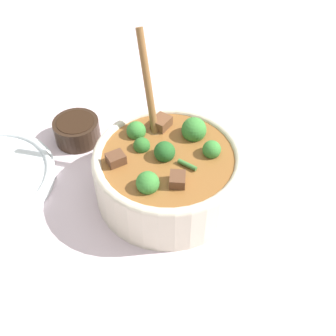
{
  "coord_description": "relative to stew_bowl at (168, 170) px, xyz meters",
  "views": [
    {
      "loc": [
        -0.04,
        -0.47,
        0.55
      ],
      "look_at": [
        0.0,
        0.0,
        0.06
      ],
      "focal_mm": 45.0,
      "sensor_mm": 36.0,
      "label": 1
    }
  ],
  "objects": [
    {
      "name": "ground_plane",
      "position": [
        0.0,
        -0.0,
        -0.05
      ],
      "size": [
        4.0,
        4.0,
        0.0
      ],
      "primitive_type": "plane",
      "color": "silver"
    },
    {
      "name": "condiment_bowl",
      "position": [
        -0.16,
        0.15,
        -0.03
      ],
      "size": [
        0.09,
        0.09,
        0.04
      ],
      "color": "black",
      "rests_on": "ground_plane"
    },
    {
      "name": "stew_bowl",
      "position": [
        0.0,
        0.0,
        0.0
      ],
      "size": [
        0.24,
        0.25,
        0.25
      ],
      "color": "beige",
      "rests_on": "ground_plane"
    }
  ]
}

